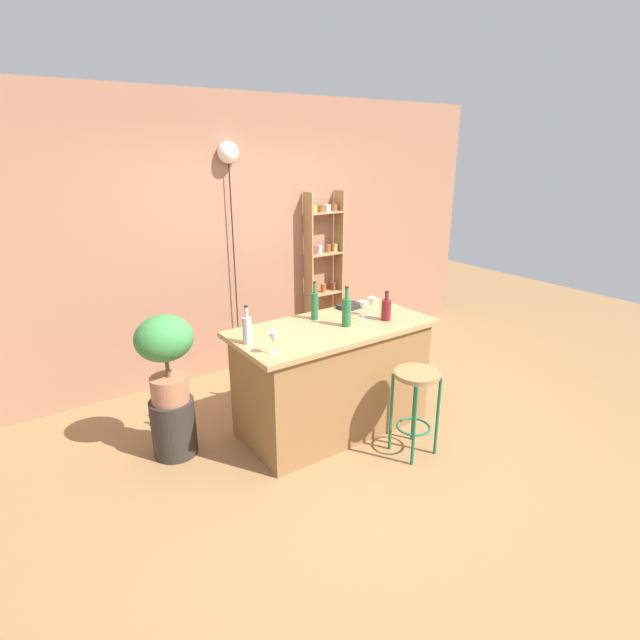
# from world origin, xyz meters

# --- Properties ---
(ground) EXTENTS (12.00, 12.00, 0.00)m
(ground) POSITION_xyz_m (0.00, 0.00, 0.00)
(ground) COLOR olive
(back_wall) EXTENTS (6.40, 0.10, 2.80)m
(back_wall) POSITION_xyz_m (0.00, 1.95, 1.40)
(back_wall) COLOR #9E6B51
(back_wall) RESTS_ON ground
(kitchen_counter) EXTENTS (1.65, 0.80, 0.92)m
(kitchen_counter) POSITION_xyz_m (0.00, 0.30, 0.47)
(kitchen_counter) COLOR olive
(kitchen_counter) RESTS_ON ground
(bar_stool) EXTENTS (0.35, 0.35, 0.69)m
(bar_stool) POSITION_xyz_m (0.30, -0.38, 0.52)
(bar_stool) COLOR #196642
(bar_stool) RESTS_ON ground
(spice_shelf) EXTENTS (0.44, 0.17, 1.84)m
(spice_shelf) POSITION_xyz_m (0.97, 1.79, 0.93)
(spice_shelf) COLOR #A87F51
(spice_shelf) RESTS_ON ground
(plant_stool) EXTENTS (0.34, 0.34, 0.46)m
(plant_stool) POSITION_xyz_m (-1.25, 0.68, 0.23)
(plant_stool) COLOR #2D2823
(plant_stool) RESTS_ON ground
(potted_plant) EXTENTS (0.43, 0.39, 0.68)m
(potted_plant) POSITION_xyz_m (-1.25, 0.68, 0.88)
(potted_plant) COLOR #A86B4C
(potted_plant) RESTS_ON plant_stool
(bottle_vinegar) EXTENTS (0.07, 0.07, 0.29)m
(bottle_vinegar) POSITION_xyz_m (-0.74, 0.35, 1.03)
(bottle_vinegar) COLOR #B2B2B7
(bottle_vinegar) RESTS_ON kitchen_counter
(bottle_wine_red) EXTENTS (0.08, 0.08, 0.25)m
(bottle_wine_red) POSITION_xyz_m (0.45, 0.16, 1.02)
(bottle_wine_red) COLOR maroon
(bottle_wine_red) RESTS_ON kitchen_counter
(bottle_olive_oil) EXTENTS (0.06, 0.06, 0.32)m
(bottle_olive_oil) POSITION_xyz_m (-0.02, 0.52, 1.05)
(bottle_olive_oil) COLOR #236638
(bottle_olive_oil) RESTS_ON kitchen_counter
(bottle_soda_blue) EXTENTS (0.07, 0.07, 0.33)m
(bottle_soda_blue) POSITION_xyz_m (0.09, 0.23, 1.05)
(bottle_soda_blue) COLOR #236638
(bottle_soda_blue) RESTS_ON kitchen_counter
(wine_glass_left) EXTENTS (0.07, 0.07, 0.16)m
(wine_glass_left) POSITION_xyz_m (0.29, 0.28, 1.04)
(wine_glass_left) COLOR silver
(wine_glass_left) RESTS_ON kitchen_counter
(wine_glass_center) EXTENTS (0.07, 0.07, 0.16)m
(wine_glass_center) POSITION_xyz_m (-0.68, 0.07, 1.04)
(wine_glass_center) COLOR silver
(wine_glass_center) RESTS_ON kitchen_counter
(wine_glass_right) EXTENTS (0.07, 0.07, 0.16)m
(wine_glass_right) POSITION_xyz_m (0.42, 0.32, 1.04)
(wine_glass_right) COLOR silver
(wine_glass_right) RESTS_ON kitchen_counter
(cookbook) EXTENTS (0.23, 0.18, 0.03)m
(cookbook) POSITION_xyz_m (0.40, 0.59, 0.94)
(cookbook) COLOR black
(cookbook) RESTS_ON kitchen_counter
(pendant_globe_light) EXTENTS (0.21, 0.21, 2.35)m
(pendant_globe_light) POSITION_xyz_m (-0.12, 1.84, 2.20)
(pendant_globe_light) COLOR black
(pendant_globe_light) RESTS_ON ground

